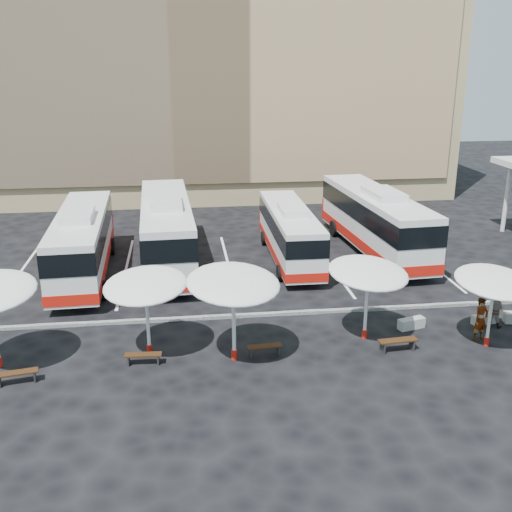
{
  "coord_description": "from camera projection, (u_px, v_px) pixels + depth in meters",
  "views": [
    {
      "loc": [
        -2.67,
        -25.47,
        11.66
      ],
      "look_at": [
        1.0,
        3.0,
        2.2
      ],
      "focal_mm": 42.0,
      "sensor_mm": 36.0,
      "label": 1
    }
  ],
  "objects": [
    {
      "name": "bay_lines",
      "position": [
        229.0,
        266.0,
        35.5
      ],
      "size": [
        24.15,
        12.0,
        0.01
      ],
      "color": "white",
      "rests_on": "ground"
    },
    {
      "name": "sunshade_2",
      "position": [
        233.0,
        284.0,
        23.4
      ],
      "size": [
        4.88,
        4.9,
        3.88
      ],
      "rotation": [
        0.0,
        0.0,
        0.4
      ],
      "color": "silver",
      "rests_on": "ground"
    },
    {
      "name": "passenger_0",
      "position": [
        481.0,
        319.0,
        25.87
      ],
      "size": [
        0.81,
        0.66,
        1.93
      ],
      "primitive_type": "imported",
      "rotation": [
        0.0,
        0.0,
        0.32
      ],
      "color": "black",
      "rests_on": "ground"
    },
    {
      "name": "bus_0",
      "position": [
        82.0,
        240.0,
        33.5
      ],
      "size": [
        3.26,
        12.45,
        3.92
      ],
      "rotation": [
        0.0,
        0.0,
        0.04
      ],
      "color": "silver",
      "rests_on": "ground"
    },
    {
      "name": "sunshade_4",
      "position": [
        494.0,
        282.0,
        24.71
      ],
      "size": [
        3.87,
        3.9,
        3.41
      ],
      "rotation": [
        0.0,
        0.0,
        0.21
      ],
      "color": "silver",
      "rests_on": "ground"
    },
    {
      "name": "bus_2",
      "position": [
        290.0,
        231.0,
        36.11
      ],
      "size": [
        2.67,
        11.03,
        3.49
      ],
      "rotation": [
        0.0,
        0.0,
        -0.01
      ],
      "color": "silver",
      "rests_on": "ground"
    },
    {
      "name": "passenger_1",
      "position": [
        495.0,
        309.0,
        27.23
      ],
      "size": [
        1.02,
        1.01,
        1.66
      ],
      "primitive_type": "imported",
      "rotation": [
        0.0,
        0.0,
        2.39
      ],
      "color": "black",
      "rests_on": "ground"
    },
    {
      "name": "ground",
      "position": [
        243.0,
        321.0,
        27.97
      ],
      "size": [
        120.0,
        120.0,
        0.0
      ],
      "primitive_type": "plane",
      "color": "black",
      "rests_on": "ground"
    },
    {
      "name": "bus_3",
      "position": [
        375.0,
        219.0,
        37.55
      ],
      "size": [
        3.71,
        13.34,
        4.18
      ],
      "rotation": [
        0.0,
        0.0,
        0.07
      ],
      "color": "silver",
      "rests_on": "ground"
    },
    {
      "name": "wood_bench_1",
      "position": [
        143.0,
        356.0,
        23.94
      ],
      "size": [
        1.49,
        0.47,
        0.45
      ],
      "rotation": [
        0.0,
        0.0,
        -0.05
      ],
      "color": "black",
      "rests_on": "ground"
    },
    {
      "name": "conc_bench_1",
      "position": [
        484.0,
        319.0,
        27.67
      ],
      "size": [
        1.23,
        0.61,
        0.44
      ],
      "primitive_type": "cube",
      "rotation": [
        0.0,
        0.0,
        0.19
      ],
      "color": "gray",
      "rests_on": "ground"
    },
    {
      "name": "sunshade_1",
      "position": [
        146.0,
        286.0,
        23.99
      ],
      "size": [
        4.36,
        4.38,
        3.55
      ],
      "rotation": [
        0.0,
        0.0,
        -0.35
      ],
      "color": "silver",
      "rests_on": "ground"
    },
    {
      "name": "wood_bench_3",
      "position": [
        398.0,
        342.0,
        25.04
      ],
      "size": [
        1.69,
        0.59,
        0.51
      ],
      "rotation": [
        0.0,
        0.0,
        0.09
      ],
      "color": "black",
      "rests_on": "ground"
    },
    {
      "name": "curb_divider",
      "position": [
        242.0,
        316.0,
        28.41
      ],
      "size": [
        34.0,
        0.25,
        0.15
      ],
      "primitive_type": "cube",
      "color": "black",
      "rests_on": "ground"
    },
    {
      "name": "sandstone_building",
      "position": [
        204.0,
        48.0,
        54.04
      ],
      "size": [
        42.0,
        18.25,
        29.6
      ],
      "color": "tan",
      "rests_on": "ground"
    },
    {
      "name": "wood_bench_0",
      "position": [
        17.0,
        375.0,
        22.52
      ],
      "size": [
        1.59,
        0.69,
        0.47
      ],
      "rotation": [
        0.0,
        0.0,
        0.19
      ],
      "color": "black",
      "rests_on": "ground"
    },
    {
      "name": "bus_1",
      "position": [
        166.0,
        228.0,
        35.34
      ],
      "size": [
        3.5,
        13.44,
        4.23
      ],
      "rotation": [
        0.0,
        0.0,
        0.04
      ],
      "color": "silver",
      "rests_on": "ground"
    },
    {
      "name": "conc_bench_0",
      "position": [
        411.0,
        323.0,
        27.18
      ],
      "size": [
        1.33,
        0.76,
        0.47
      ],
      "primitive_type": "cube",
      "rotation": [
        0.0,
        0.0,
        0.28
      ],
      "color": "gray",
      "rests_on": "ground"
    },
    {
      "name": "sunshade_3",
      "position": [
        368.0,
        273.0,
        25.34
      ],
      "size": [
        4.51,
        4.54,
        3.58
      ],
      "rotation": [
        0.0,
        0.0,
        0.41
      ],
      "color": "silver",
      "rests_on": "ground"
    },
    {
      "name": "wood_bench_2",
      "position": [
        264.0,
        348.0,
        24.65
      ],
      "size": [
        1.48,
        0.5,
        0.45
      ],
      "rotation": [
        0.0,
        0.0,
        0.07
      ],
      "color": "black",
      "rests_on": "ground"
    }
  ]
}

